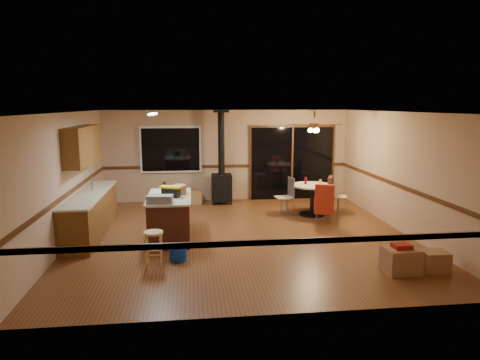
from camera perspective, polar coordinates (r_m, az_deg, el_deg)
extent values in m
plane|color=brown|center=(9.18, 0.22, -7.42)|extent=(7.00, 7.00, 0.00)
plane|color=silver|center=(8.75, 0.23, 9.04)|extent=(7.00, 7.00, 0.00)
plane|color=tan|center=(12.32, -1.72, 3.27)|extent=(7.00, 0.00, 7.00)
plane|color=tan|center=(5.49, 4.59, -5.34)|extent=(7.00, 0.00, 7.00)
plane|color=tan|center=(9.15, -22.10, 0.16)|extent=(0.00, 7.00, 7.00)
plane|color=tan|center=(9.91, 20.75, 0.96)|extent=(0.00, 7.00, 7.00)
cube|color=black|center=(12.22, -9.22, 4.03)|extent=(1.72, 0.10, 1.32)
cube|color=black|center=(12.61, 6.95, 2.21)|extent=(2.52, 0.10, 2.10)
cube|color=brown|center=(9.72, -19.29, -4.36)|extent=(0.60, 3.00, 0.86)
cube|color=#C3BB97|center=(9.62, -19.44, -1.76)|extent=(0.64, 3.04, 0.04)
cube|color=brown|center=(9.70, -20.26, 4.38)|extent=(0.35, 2.00, 0.80)
cube|color=#421E10|center=(9.01, -9.34, -5.04)|extent=(0.80, 1.60, 0.86)
cube|color=#C3BB97|center=(8.90, -9.42, -2.24)|extent=(0.88, 1.68, 0.04)
cube|color=black|center=(11.99, -2.46, -1.01)|extent=(0.55, 0.50, 0.75)
cylinder|color=black|center=(11.82, -2.51, 5.00)|extent=(0.18, 0.18, 1.77)
cylinder|color=brown|center=(10.64, 9.88, 7.19)|extent=(0.24, 0.24, 0.10)
cylinder|color=brown|center=(10.63, 9.93, 8.64)|extent=(0.05, 0.05, 0.16)
sphere|color=#FFD88C|center=(10.65, 9.86, 6.54)|extent=(0.16, 0.16, 0.16)
cube|color=white|center=(9.02, -11.56, 8.62)|extent=(0.10, 1.20, 0.04)
cube|color=slate|center=(8.28, -10.63, -2.54)|extent=(0.50, 0.31, 0.15)
cube|color=black|center=(8.78, -9.20, -1.64)|extent=(0.39, 0.29, 0.19)
cube|color=gold|center=(8.76, -9.22, -0.93)|extent=(0.47, 0.36, 0.03)
cube|color=#926541|center=(9.03, -8.01, -1.28)|extent=(0.26, 0.32, 0.19)
cylinder|color=black|center=(9.11, -10.03, -1.04)|extent=(0.10, 0.10, 0.25)
cylinder|color=#D84C8C|center=(9.06, -7.36, -1.21)|extent=(0.08, 0.08, 0.20)
cylinder|color=white|center=(9.37, -8.35, -0.97)|extent=(0.06, 0.06, 0.16)
cylinder|color=tan|center=(7.61, -11.40, -8.95)|extent=(0.42, 0.42, 0.61)
cylinder|color=#0C32B1|center=(7.81, -8.23, -9.65)|extent=(0.35, 0.35, 0.27)
cylinder|color=black|center=(10.98, 9.53, -4.52)|extent=(0.63, 0.63, 0.04)
cylinder|color=black|center=(10.89, 9.59, -2.63)|extent=(0.10, 0.10, 0.70)
cylinder|color=#C3BB97|center=(10.82, 9.64, -0.72)|extent=(1.01, 1.01, 0.04)
cylinder|color=#590C14|center=(10.85, 8.75, -0.07)|extent=(0.07, 0.07, 0.18)
cylinder|color=beige|center=(10.80, 10.65, -0.29)|extent=(0.07, 0.07, 0.13)
cube|color=tan|center=(10.80, 5.88, -2.32)|extent=(0.45, 0.45, 0.03)
cube|color=slate|center=(10.82, 6.84, -0.97)|extent=(0.09, 0.40, 0.50)
cube|color=tan|center=(10.25, 11.22, -3.13)|extent=(0.51, 0.51, 0.03)
cube|color=slate|center=(10.01, 11.22, -1.98)|extent=(0.39, 0.17, 0.50)
cube|color=#A62713|center=(10.02, 11.19, -2.56)|extent=(0.45, 0.25, 0.70)
cube|color=tan|center=(11.14, 12.99, -2.15)|extent=(0.53, 0.53, 0.03)
cube|color=slate|center=(11.10, 12.06, -0.83)|extent=(0.19, 0.38, 0.50)
cube|color=#311B12|center=(11.13, 11.94, -1.33)|extent=(0.27, 0.44, 0.70)
cube|color=#926541|center=(12.07, -6.37, -2.30)|extent=(0.54, 0.47, 0.37)
cube|color=#926541|center=(7.69, 20.64, -9.97)|extent=(0.56, 0.48, 0.42)
cube|color=#926541|center=(7.97, 24.49, -9.81)|extent=(0.43, 0.38, 0.34)
cube|color=maroon|center=(7.61, 20.75, -8.22)|extent=(0.29, 0.25, 0.08)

